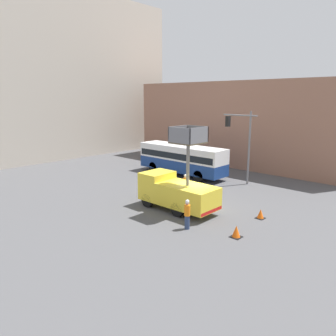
{
  "coord_description": "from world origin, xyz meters",
  "views": [
    {
      "loc": [
        -18.51,
        -14.45,
        8.18
      ],
      "look_at": [
        -1.14,
        1.76,
        3.03
      ],
      "focal_mm": 35.0,
      "sensor_mm": 36.0,
      "label": 1
    }
  ],
  "objects_px": {
    "utility_truck": "(176,190)",
    "traffic_cone_mid_road": "(236,232)",
    "road_worker_near_truck": "(187,214)",
    "road_worker_directing": "(185,185)",
    "city_bus": "(182,158)",
    "traffic_cone_near_truck": "(260,214)",
    "traffic_light_pole": "(243,137)"
  },
  "relations": [
    {
      "from": "road_worker_directing",
      "to": "city_bus",
      "type": "bearing_deg",
      "value": 135.92
    },
    {
      "from": "utility_truck",
      "to": "road_worker_near_truck",
      "type": "bearing_deg",
      "value": -127.92
    },
    {
      "from": "traffic_light_pole",
      "to": "road_worker_near_truck",
      "type": "distance_m",
      "value": 12.16
    },
    {
      "from": "road_worker_directing",
      "to": "traffic_cone_mid_road",
      "type": "xyz_separation_m",
      "value": [
        -4.4,
        -7.68,
        -0.59
      ]
    },
    {
      "from": "city_bus",
      "to": "traffic_light_pole",
      "type": "bearing_deg",
      "value": 172.77
    },
    {
      "from": "traffic_cone_near_truck",
      "to": "traffic_cone_mid_road",
      "type": "xyz_separation_m",
      "value": [
        -3.84,
        -0.43,
        0.03
      ]
    },
    {
      "from": "utility_truck",
      "to": "traffic_cone_near_truck",
      "type": "relative_size",
      "value": 9.23
    },
    {
      "from": "traffic_cone_near_truck",
      "to": "traffic_cone_mid_road",
      "type": "bearing_deg",
      "value": -173.58
    },
    {
      "from": "utility_truck",
      "to": "traffic_cone_near_truck",
      "type": "bearing_deg",
      "value": -64.9
    },
    {
      "from": "road_worker_near_truck",
      "to": "road_worker_directing",
      "type": "bearing_deg",
      "value": 45.08
    },
    {
      "from": "utility_truck",
      "to": "traffic_light_pole",
      "type": "height_order",
      "value": "traffic_light_pole"
    },
    {
      "from": "city_bus",
      "to": "traffic_cone_mid_road",
      "type": "bearing_deg",
      "value": 132.67
    },
    {
      "from": "traffic_light_pole",
      "to": "road_worker_directing",
      "type": "relative_size",
      "value": 3.73
    },
    {
      "from": "city_bus",
      "to": "road_worker_near_truck",
      "type": "height_order",
      "value": "city_bus"
    },
    {
      "from": "road_worker_near_truck",
      "to": "traffic_cone_near_truck",
      "type": "bearing_deg",
      "value": -23.28
    },
    {
      "from": "utility_truck",
      "to": "traffic_light_pole",
      "type": "relative_size",
      "value": 0.9
    },
    {
      "from": "utility_truck",
      "to": "city_bus",
      "type": "xyz_separation_m",
      "value": [
        8.64,
        6.9,
        0.41
      ]
    },
    {
      "from": "traffic_cone_near_truck",
      "to": "city_bus",
      "type": "bearing_deg",
      "value": 63.88
    },
    {
      "from": "utility_truck",
      "to": "traffic_cone_near_truck",
      "type": "height_order",
      "value": "utility_truck"
    },
    {
      "from": "road_worker_near_truck",
      "to": "road_worker_directing",
      "type": "relative_size",
      "value": 1.04
    },
    {
      "from": "road_worker_directing",
      "to": "traffic_cone_near_truck",
      "type": "bearing_deg",
      "value": -1.45
    },
    {
      "from": "road_worker_near_truck",
      "to": "traffic_cone_mid_road",
      "type": "bearing_deg",
      "value": -66.73
    },
    {
      "from": "utility_truck",
      "to": "road_worker_directing",
      "type": "relative_size",
      "value": 3.35
    },
    {
      "from": "utility_truck",
      "to": "road_worker_near_truck",
      "type": "xyz_separation_m",
      "value": [
        -2.31,
        -2.96,
        -0.49
      ]
    },
    {
      "from": "road_worker_directing",
      "to": "traffic_cone_mid_road",
      "type": "bearing_deg",
      "value": -26.87
    },
    {
      "from": "utility_truck",
      "to": "traffic_cone_mid_road",
      "type": "bearing_deg",
      "value": -102.21
    },
    {
      "from": "utility_truck",
      "to": "traffic_cone_mid_road",
      "type": "xyz_separation_m",
      "value": [
        -1.28,
        -5.91,
        -1.13
      ]
    },
    {
      "from": "city_bus",
      "to": "utility_truck",
      "type": "bearing_deg",
      "value": 119.04
    },
    {
      "from": "traffic_light_pole",
      "to": "road_worker_near_truck",
      "type": "relative_size",
      "value": 3.57
    },
    {
      "from": "road_worker_near_truck",
      "to": "road_worker_directing",
      "type": "distance_m",
      "value": 7.21
    },
    {
      "from": "road_worker_near_truck",
      "to": "traffic_cone_mid_road",
      "type": "xyz_separation_m",
      "value": [
        1.03,
        -2.95,
        -0.64
      ]
    },
    {
      "from": "utility_truck",
      "to": "city_bus",
      "type": "height_order",
      "value": "utility_truck"
    }
  ]
}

